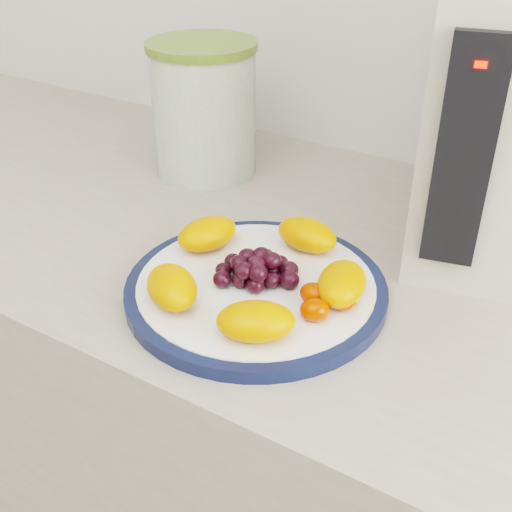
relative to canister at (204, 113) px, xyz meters
The scene contains 9 objects.
counter 0.61m from the canister, 22.80° to the right, with size 3.50×0.60×0.90m, color #A79C8A.
cabinet_face 0.64m from the canister, 22.80° to the right, with size 3.48×0.58×0.84m, color #87714E.
plate_rim 0.35m from the canister, 45.68° to the right, with size 0.28×0.28×0.01m, color #0F193B.
plate_face 0.35m from the canister, 45.68° to the right, with size 0.26×0.26×0.02m, color white.
canister is the anchor object (origin of this frame).
canister_lid 0.10m from the canister, ahead, with size 0.16×0.16×0.01m, color olive.
appliance_panel 0.44m from the canister, 18.44° to the right, with size 0.05×0.02×0.23m, color black.
appliance_led 0.46m from the canister, 19.56° to the right, with size 0.01×0.01×0.01m, color #FF0C05.
fruit_plate 0.35m from the canister, 45.05° to the right, with size 0.25×0.24×0.04m.
Camera 1 is at (0.27, 0.58, 1.30)m, focal length 45.00 mm.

